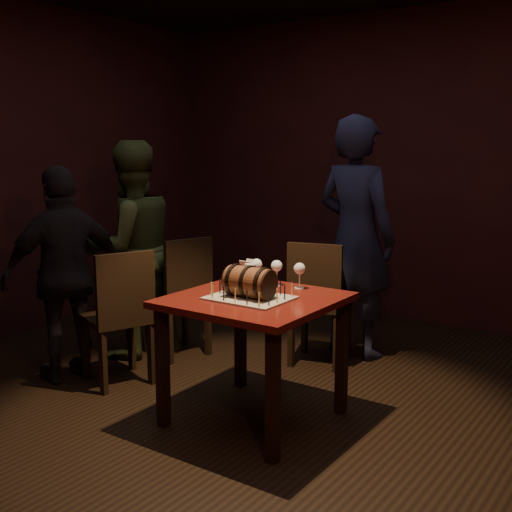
% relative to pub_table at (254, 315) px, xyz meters
% --- Properties ---
extents(room_shell, '(5.04, 5.04, 2.80)m').
position_rel_pub_table_xyz_m(room_shell, '(-0.18, 0.14, 0.76)').
color(room_shell, black).
rests_on(room_shell, ground).
extents(pub_table, '(0.90, 0.90, 0.75)m').
position_rel_pub_table_xyz_m(pub_table, '(0.00, 0.00, 0.00)').
color(pub_table, '#4D100C').
rests_on(pub_table, ground).
extents(cake_board, '(0.45, 0.35, 0.01)m').
position_rel_pub_table_xyz_m(cake_board, '(0.01, -0.06, 0.12)').
color(cake_board, '#A49684').
rests_on(cake_board, pub_table).
extents(barrel_cake, '(0.33, 0.19, 0.19)m').
position_rel_pub_table_xyz_m(barrel_cake, '(0.01, -0.06, 0.21)').
color(barrel_cake, brown).
rests_on(barrel_cake, cake_board).
extents(birthday_candles, '(0.40, 0.30, 0.09)m').
position_rel_pub_table_xyz_m(birthday_candles, '(0.01, -0.06, 0.16)').
color(birthday_candles, '#F6EE93').
rests_on(birthday_candles, cake_board).
extents(wine_glass_left, '(0.07, 0.07, 0.16)m').
position_rel_pub_table_xyz_m(wine_glass_left, '(-0.19, 0.30, 0.23)').
color(wine_glass_left, silver).
rests_on(wine_glass_left, pub_table).
extents(wine_glass_mid, '(0.07, 0.07, 0.16)m').
position_rel_pub_table_xyz_m(wine_glass_mid, '(-0.06, 0.33, 0.23)').
color(wine_glass_mid, silver).
rests_on(wine_glass_mid, pub_table).
extents(wine_glass_right, '(0.07, 0.07, 0.16)m').
position_rel_pub_table_xyz_m(wine_glass_right, '(0.10, 0.33, 0.23)').
color(wine_glass_right, silver).
rests_on(wine_glass_right, pub_table).
extents(pint_of_ale, '(0.07, 0.07, 0.15)m').
position_rel_pub_table_xyz_m(pint_of_ale, '(-0.16, 0.18, 0.18)').
color(pint_of_ale, silver).
rests_on(pint_of_ale, pub_table).
extents(menu_card, '(0.10, 0.05, 0.13)m').
position_rel_pub_table_xyz_m(menu_card, '(-0.28, 0.35, 0.17)').
color(menu_card, white).
rests_on(menu_card, pub_table).
extents(chair_back, '(0.48, 0.48, 0.93)m').
position_rel_pub_table_xyz_m(chair_back, '(-0.15, 1.03, -0.12)').
color(chair_back, black).
rests_on(chair_back, ground).
extents(chair_left_rear, '(0.50, 0.50, 0.93)m').
position_rel_pub_table_xyz_m(chair_left_rear, '(-1.10, 0.62, -0.12)').
color(chair_left_rear, black).
rests_on(chair_left_rear, ground).
extents(chair_left_front, '(0.52, 0.52, 0.93)m').
position_rel_pub_table_xyz_m(chair_left_front, '(-1.05, -0.06, -0.12)').
color(chair_left_front, black).
rests_on(chair_left_front, ground).
extents(person_back, '(0.73, 0.54, 1.84)m').
position_rel_pub_table_xyz_m(person_back, '(-0.06, 1.44, 0.28)').
color(person_back, '#1A1B34').
rests_on(person_back, ground).
extents(person_left_rear, '(0.85, 0.96, 1.65)m').
position_rel_pub_table_xyz_m(person_left_rear, '(-1.47, 0.45, 0.18)').
color(person_left_rear, '#3A4321').
rests_on(person_left_rear, ground).
extents(person_left_front, '(0.61, 0.94, 1.48)m').
position_rel_pub_table_xyz_m(person_left_front, '(-1.45, -0.17, 0.10)').
color(person_left_front, black).
rests_on(person_left_front, ground).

